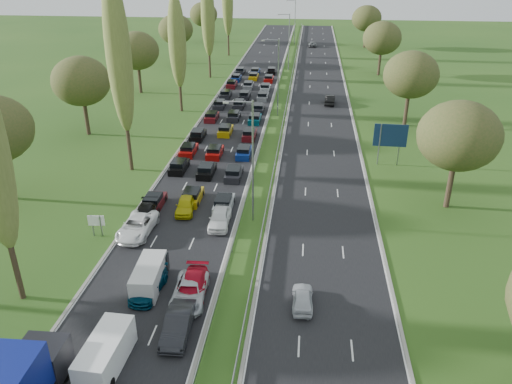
% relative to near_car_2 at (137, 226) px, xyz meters
% --- Properties ---
extents(ground, '(260.00, 260.00, 0.00)m').
position_rel_near_car_2_xyz_m(ground, '(10.38, 40.74, -0.82)').
color(ground, '#254B17').
rests_on(ground, ground).
extents(near_carriageway, '(10.50, 215.00, 0.04)m').
position_rel_near_car_2_xyz_m(near_carriageway, '(3.63, 43.24, -0.82)').
color(near_carriageway, black).
rests_on(near_carriageway, ground).
extents(far_carriageway, '(10.50, 215.00, 0.04)m').
position_rel_near_car_2_xyz_m(far_carriageway, '(17.13, 43.24, -0.82)').
color(far_carriageway, black).
rests_on(far_carriageway, ground).
extents(central_reservation, '(2.36, 215.00, 0.32)m').
position_rel_near_car_2_xyz_m(central_reservation, '(10.38, 43.24, -0.27)').
color(central_reservation, gray).
rests_on(central_reservation, ground).
extents(lamp_columns, '(0.18, 140.18, 12.00)m').
position_rel_near_car_2_xyz_m(lamp_columns, '(10.38, 38.74, 5.18)').
color(lamp_columns, gray).
rests_on(lamp_columns, ground).
extents(poplar_row, '(2.80, 127.80, 22.44)m').
position_rel_near_car_2_xyz_m(poplar_row, '(-5.62, 28.91, 11.56)').
color(poplar_row, '#2D2116').
rests_on(poplar_row, ground).
extents(woodland_left, '(8.00, 166.00, 11.10)m').
position_rel_near_car_2_xyz_m(woodland_left, '(-16.12, 23.37, 6.86)').
color(woodland_left, '#2D2116').
rests_on(woodland_left, ground).
extents(woodland_right, '(8.00, 153.00, 11.10)m').
position_rel_near_car_2_xyz_m(woodland_right, '(29.88, 27.41, 6.86)').
color(woodland_right, '#2D2116').
rests_on(woodland_right, ground).
extents(traffic_queue_fill, '(9.12, 68.18, 0.80)m').
position_rel_near_car_2_xyz_m(traffic_queue_fill, '(3.64, 38.19, -0.38)').
color(traffic_queue_fill, '#590F14').
rests_on(traffic_queue_fill, ground).
extents(near_car_2, '(2.86, 5.85, 1.60)m').
position_rel_near_car_2_xyz_m(near_car_2, '(0.00, 0.00, 0.00)').
color(near_car_2, white).
rests_on(near_car_2, near_carriageway).
extents(near_car_3, '(2.36, 5.09, 1.44)m').
position_rel_near_car_2_xyz_m(near_car_3, '(-0.06, 2.49, -0.08)').
color(near_car_3, black).
rests_on(near_car_3, near_carriageway).
extents(near_car_7, '(2.25, 4.83, 1.37)m').
position_rel_near_car_2_xyz_m(near_car_7, '(3.74, -8.63, -0.12)').
color(near_car_7, '#043149').
rests_on(near_car_7, near_carriageway).
extents(near_car_8, '(2.11, 4.51, 1.49)m').
position_rel_near_car_2_xyz_m(near_car_8, '(3.43, 4.80, -0.06)').
color(near_car_8, '#B6AF0C').
rests_on(near_car_8, near_carriageway).
extents(near_car_9, '(1.83, 4.88, 1.59)m').
position_rel_near_car_2_xyz_m(near_car_9, '(7.13, -12.89, -0.00)').
color(near_car_9, black).
rests_on(near_car_9, near_carriageway).
extents(near_car_10, '(2.74, 5.40, 1.46)m').
position_rel_near_car_2_xyz_m(near_car_10, '(7.05, -9.17, -0.07)').
color(near_car_10, silver).
rests_on(near_car_10, near_carriageway).
extents(near_car_11, '(2.31, 5.25, 1.50)m').
position_rel_near_car_2_xyz_m(near_car_11, '(7.18, -8.66, -0.05)').
color(near_car_11, '#B40B20').
rests_on(near_car_11, near_carriageway).
extents(near_car_12, '(2.03, 4.77, 1.61)m').
position_rel_near_car_2_xyz_m(near_car_12, '(7.33, 2.42, 0.00)').
color(near_car_12, white).
rests_on(near_car_12, near_carriageway).
extents(far_car_0, '(1.62, 3.85, 1.30)m').
position_rel_near_car_2_xyz_m(far_car_0, '(15.50, -8.92, -0.15)').
color(far_car_0, silver).
rests_on(far_car_0, far_carriageway).
extents(far_car_1, '(1.97, 4.86, 1.57)m').
position_rel_near_car_2_xyz_m(far_car_1, '(18.92, 46.58, -0.02)').
color(far_car_1, black).
rests_on(far_car_1, far_carriageway).
extents(far_car_2, '(2.41, 4.81, 1.31)m').
position_rel_near_car_2_xyz_m(far_car_2, '(15.54, 105.84, -0.15)').
color(far_car_2, slate).
rests_on(far_car_2, far_carriageway).
extents(white_van_front, '(2.05, 5.22, 2.10)m').
position_rel_near_car_2_xyz_m(white_van_front, '(3.40, -16.07, 0.26)').
color(white_van_front, white).
rests_on(white_van_front, near_carriageway).
extents(white_van_rear, '(1.91, 4.86, 1.95)m').
position_rel_near_car_2_xyz_m(white_van_rear, '(3.58, -7.70, 0.18)').
color(white_van_rear, silver).
rests_on(white_van_rear, near_carriageway).
extents(info_sign, '(1.50, 0.25, 2.10)m').
position_rel_near_car_2_xyz_m(info_sign, '(-3.52, -0.80, 0.55)').
color(info_sign, gray).
rests_on(info_sign, ground).
extents(direction_sign, '(4.00, 0.23, 5.20)m').
position_rel_near_car_2_xyz_m(direction_sign, '(25.28, 19.65, 2.75)').
color(direction_sign, gray).
rests_on(direction_sign, ground).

